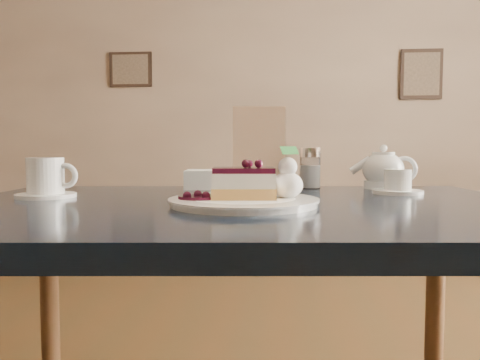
# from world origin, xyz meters

# --- Properties ---
(main_table) EXTENTS (1.17, 0.83, 0.69)m
(main_table) POSITION_xyz_m (0.20, 0.44, 0.62)
(main_table) COLOR black
(main_table) RESTS_ON ground
(dessert_plate) EXTENTS (0.26, 0.26, 0.01)m
(dessert_plate) POSITION_xyz_m (0.21, 0.39, 0.70)
(dessert_plate) COLOR white
(dessert_plate) RESTS_ON main_table
(cheesecake_slice) EXTENTS (0.12, 0.09, 0.06)m
(cheesecake_slice) POSITION_xyz_m (0.21, 0.39, 0.73)
(cheesecake_slice) COLOR #E1B750
(cheesecake_slice) RESTS_ON dessert_plate
(whipped_cream) EXTENTS (0.06, 0.06, 0.05)m
(whipped_cream) POSITION_xyz_m (0.28, 0.41, 0.73)
(whipped_cream) COLOR white
(whipped_cream) RESTS_ON dessert_plate
(berry_sauce) EXTENTS (0.07, 0.07, 0.01)m
(berry_sauce) POSITION_xyz_m (0.13, 0.38, 0.70)
(berry_sauce) COLOR black
(berry_sauce) RESTS_ON dessert_plate
(coffee_set) EXTENTS (0.13, 0.12, 0.08)m
(coffee_set) POSITION_xyz_m (-0.21, 0.49, 0.73)
(coffee_set) COLOR white
(coffee_set) RESTS_ON main_table
(tea_set) EXTENTS (0.16, 0.23, 0.10)m
(tea_set) POSITION_xyz_m (0.52, 0.73, 0.73)
(tea_set) COLOR white
(tea_set) RESTS_ON main_table
(menu_card) EXTENTS (0.13, 0.04, 0.20)m
(menu_card) POSITION_xyz_m (0.22, 0.73, 0.79)
(menu_card) COLOR beige
(menu_card) RESTS_ON main_table
(sugar_shaker) EXTENTS (0.06, 0.06, 0.10)m
(sugar_shaker) POSITION_xyz_m (0.34, 0.74, 0.74)
(sugar_shaker) COLOR white
(sugar_shaker) RESTS_ON main_table
(napkin_stack) EXTENTS (0.12, 0.12, 0.05)m
(napkin_stack) POSITION_xyz_m (0.09, 0.73, 0.71)
(napkin_stack) COLOR white
(napkin_stack) RESTS_ON main_table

